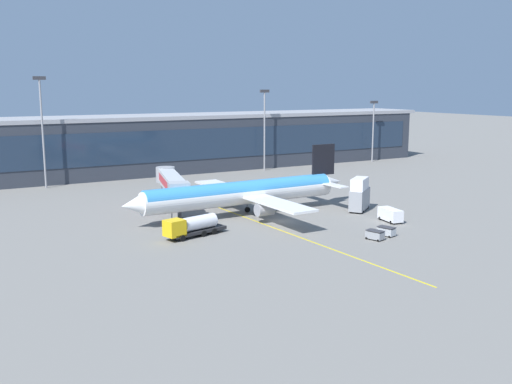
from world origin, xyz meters
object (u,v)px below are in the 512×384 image
at_px(catering_lift, 360,195).
at_px(baggage_cart_0, 375,235).
at_px(fuel_tanker, 191,226).
at_px(baggage_cart_1, 386,231).
at_px(crew_van, 391,214).
at_px(main_airliner, 243,193).

height_order(catering_lift, baggage_cart_0, catering_lift).
relative_size(fuel_tanker, baggage_cart_1, 3.73).
bearing_deg(crew_van, main_airliner, 139.03).
height_order(crew_van, catering_lift, catering_lift).
xyz_separation_m(crew_van, baggage_cart_1, (-7.37, -7.11, -0.53)).
distance_m(fuel_tanker, crew_van, 35.11).
bearing_deg(catering_lift, main_airliner, 160.99).
xyz_separation_m(fuel_tanker, baggage_cart_1, (26.93, -14.57, -0.96)).
bearing_deg(main_airliner, baggage_cart_1, -62.82).
bearing_deg(catering_lift, fuel_tanker, -175.93).
xyz_separation_m(main_airliner, baggage_cart_0, (9.43, -25.25, -3.41)).
relative_size(catering_lift, baggage_cart_0, 2.33).
relative_size(main_airliner, catering_lift, 6.57).
distance_m(main_airliner, baggage_cart_1, 27.61).
bearing_deg(baggage_cart_1, catering_lift, 63.26).
distance_m(crew_van, baggage_cart_0, 13.16).
height_order(fuel_tanker, baggage_cart_0, fuel_tanker).
bearing_deg(catering_lift, baggage_cart_0, -123.05).
xyz_separation_m(fuel_tanker, baggage_cart_0, (23.85, -15.44, -0.96)).
relative_size(crew_van, catering_lift, 0.76).
bearing_deg(catering_lift, baggage_cart_1, -116.74).
height_order(crew_van, baggage_cart_1, crew_van).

